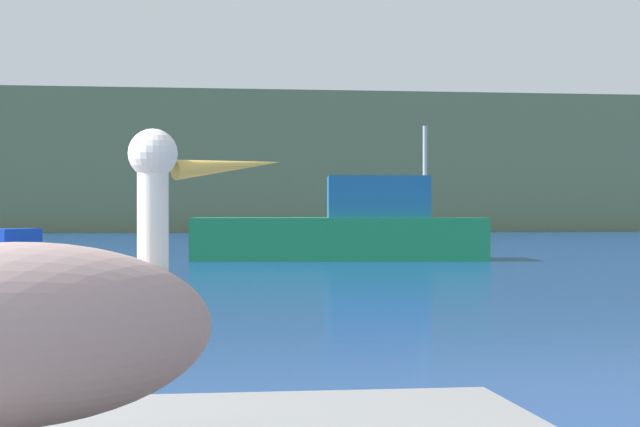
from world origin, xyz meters
TOP-DOWN VIEW (x-y plane):
  - hillside_backdrop at (0.00, 74.28)m, footprint 140.00×10.32m
  - pelican at (1.18, 0.48)m, footprint 1.41×1.00m
  - fishing_boat_green at (6.63, 28.24)m, footprint 8.23×3.68m

SIDE VIEW (x-z plane):
  - fishing_boat_green at x=6.63m, z-range -1.03..2.65m
  - pelican at x=1.18m, z-range 0.54..1.46m
  - hillside_backdrop at x=0.00m, z-range 0.00..9.07m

